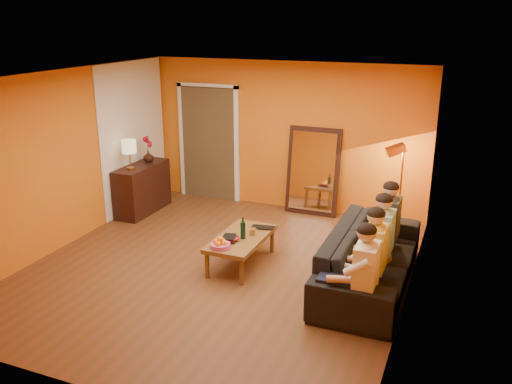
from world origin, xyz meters
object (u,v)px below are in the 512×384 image
at_px(table_lamp, 130,155).
at_px(sofa, 370,258).
at_px(vase, 148,156).
at_px(person_mid_left, 375,256).
at_px(coffee_table, 241,250).
at_px(person_mid_right, 383,239).
at_px(person_far_right, 390,225).
at_px(laptop, 263,229).
at_px(dog, 380,258).
at_px(wine_bottle, 243,228).
at_px(person_far_left, 366,276).
at_px(sideboard, 142,189).
at_px(floor_lamp, 400,192).
at_px(mirror_frame, 313,171).
at_px(tumbler, 252,232).

distance_m(table_lamp, sofa, 4.40).
bearing_deg(vase, person_mid_left, -23.85).
bearing_deg(coffee_table, person_mid_right, 6.05).
bearing_deg(person_far_right, person_mid_right, -90.00).
bearing_deg(person_far_right, laptop, -167.25).
bearing_deg(table_lamp, dog, -9.94).
distance_m(sofa, wine_bottle, 1.73).
relative_size(person_far_left, vase, 6.26).
height_order(sofa, person_far_right, person_far_right).
relative_size(sideboard, dog, 1.88).
bearing_deg(floor_lamp, wine_bottle, -154.73).
bearing_deg(sideboard, sofa, -16.20).
bearing_deg(wine_bottle, dog, 9.66).
bearing_deg(sofa, wine_bottle, 94.59).
height_order(person_far_left, wine_bottle, person_far_left).
height_order(mirror_frame, person_mid_left, mirror_frame).
xyz_separation_m(sofa, vase, (-4.24, 1.48, 0.58)).
distance_m(wine_bottle, vase, 3.02).
bearing_deg(wine_bottle, vase, 147.36).
height_order(wine_bottle, laptop, wine_bottle).
relative_size(wine_bottle, laptop, 0.92).
xyz_separation_m(table_lamp, person_far_left, (4.37, -1.93, -0.49)).
distance_m(mirror_frame, sofa, 2.76).
bearing_deg(floor_lamp, sofa, -115.16).
bearing_deg(sofa, sideboard, 73.80).
bearing_deg(person_mid_left, floor_lamp, 90.76).
xyz_separation_m(table_lamp, sofa, (4.24, -0.93, -0.74)).
height_order(dog, person_mid_left, person_mid_left).
distance_m(mirror_frame, tumbler, 2.31).
height_order(floor_lamp, person_mid_left, floor_lamp).
height_order(table_lamp, person_mid_right, table_lamp).
distance_m(person_far_right, wine_bottle, 2.00).
xyz_separation_m(mirror_frame, person_mid_left, (1.58, -2.76, -0.15)).
height_order(dog, vase, vase).
distance_m(sideboard, person_far_left, 4.91).
distance_m(coffee_table, tumbler, 0.31).
xyz_separation_m(sofa, laptop, (-1.58, 0.26, 0.07)).
distance_m(sideboard, tumbler, 2.86).
relative_size(sideboard, person_far_left, 0.97).
height_order(table_lamp, person_mid_left, table_lamp).
height_order(sideboard, person_far_right, person_far_right).
height_order(coffee_table, dog, dog).
height_order(mirror_frame, laptop, mirror_frame).
xyz_separation_m(table_lamp, coffee_table, (2.48, -1.02, -0.90)).
xyz_separation_m(coffee_table, floor_lamp, (1.86, 1.91, 0.51)).
xyz_separation_m(person_mid_right, laptop, (-1.71, 0.16, -0.18)).
height_order(sofa, floor_lamp, floor_lamp).
bearing_deg(wine_bottle, sofa, 4.59).
distance_m(sofa, person_far_right, 0.71).
height_order(person_far_left, person_far_right, same).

